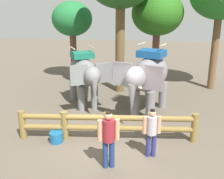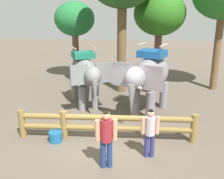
# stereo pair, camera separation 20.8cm
# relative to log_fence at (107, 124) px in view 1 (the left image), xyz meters

# --- Properties ---
(ground_plane) EXTENTS (60.00, 60.00, 0.00)m
(ground_plane) POSITION_rel_log_fence_xyz_m (-0.00, 0.06, -0.60)
(ground_plane) COLOR brown
(log_fence) EXTENTS (6.35, 0.62, 1.05)m
(log_fence) POSITION_rel_log_fence_xyz_m (0.00, 0.00, 0.00)
(log_fence) COLOR olive
(log_fence) RESTS_ON ground
(elephant_near_left) EXTENTS (2.61, 3.29, 2.81)m
(elephant_near_left) POSITION_rel_log_fence_xyz_m (-1.51, 3.33, 0.98)
(elephant_near_left) COLOR slate
(elephant_near_left) RESTS_ON ground
(elephant_center) EXTENTS (2.66, 3.68, 3.10)m
(elephant_center) POSITION_rel_log_fence_xyz_m (1.48, 2.60, 1.14)
(elephant_center) COLOR slate
(elephant_center) RESTS_ON ground
(tourist_woman_in_black) EXTENTS (0.57, 0.35, 1.62)m
(tourist_woman_in_black) POSITION_rel_log_fence_xyz_m (1.51, -0.95, 0.34)
(tourist_woman_in_black) COLOR navy
(tourist_woman_in_black) RESTS_ON ground
(tourist_man_in_blue) EXTENTS (0.63, 0.42, 1.81)m
(tourist_man_in_blue) POSITION_rel_log_fence_xyz_m (0.25, -1.69, 0.44)
(tourist_man_in_blue) COLOR navy
(tourist_man_in_blue) RESTS_ON ground
(tree_far_left) EXTENTS (2.52, 2.52, 4.94)m
(tree_far_left) POSITION_rel_log_fence_xyz_m (-3.21, 8.20, 3.18)
(tree_far_left) COLOR brown
(tree_far_left) RESTS_ON ground
(tree_far_right) EXTENTS (2.98, 2.98, 5.49)m
(tree_far_right) POSITION_rel_log_fence_xyz_m (2.00, 7.51, 3.55)
(tree_far_right) COLOR brown
(tree_far_right) RESTS_ON ground
(feed_bucket) EXTENTS (0.47, 0.47, 0.37)m
(feed_bucket) POSITION_rel_log_fence_xyz_m (-1.77, -0.37, -0.42)
(feed_bucket) COLOR #19598C
(feed_bucket) RESTS_ON ground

